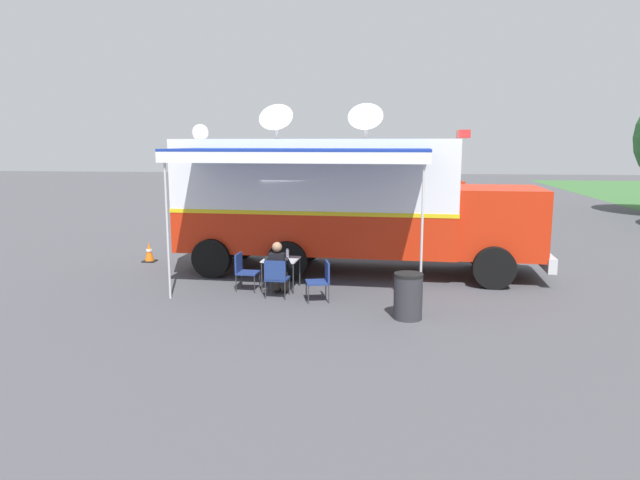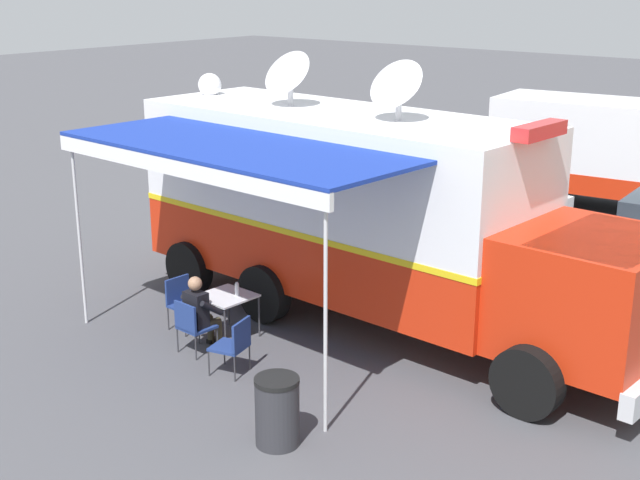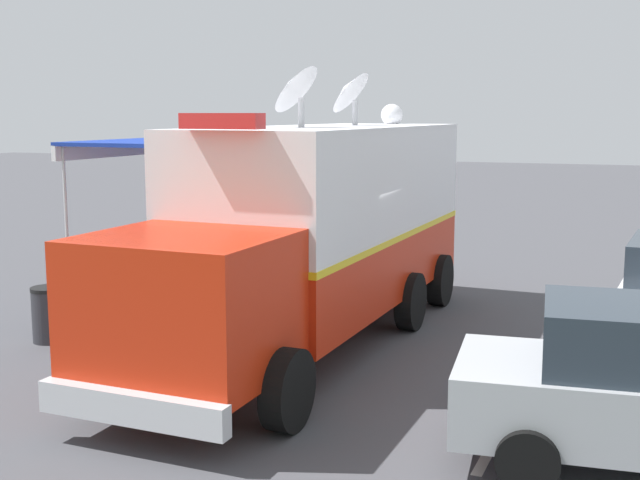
# 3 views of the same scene
# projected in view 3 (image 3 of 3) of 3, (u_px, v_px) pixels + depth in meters

# --- Properties ---
(ground_plane) EXTENTS (100.00, 100.00, 0.00)m
(ground_plane) POSITION_uv_depth(u_px,v_px,m) (332.00, 329.00, 14.25)
(ground_plane) COLOR #47474C
(lot_stripe) EXTENTS (0.33, 4.80, 0.01)m
(lot_stripe) POSITION_uv_depth(u_px,v_px,m) (516.00, 402.00, 10.69)
(lot_stripe) COLOR silver
(lot_stripe) RESTS_ON ground
(command_truck) EXTENTS (5.10, 9.59, 4.53)m
(command_truck) POSITION_uv_depth(u_px,v_px,m) (313.00, 224.00, 13.29)
(command_truck) COLOR red
(command_truck) RESTS_ON ground
(folding_table) EXTENTS (0.83, 0.83, 0.73)m
(folding_table) POSITION_uv_depth(u_px,v_px,m) (236.00, 277.00, 15.42)
(folding_table) COLOR silver
(folding_table) RESTS_ON ground
(water_bottle) EXTENTS (0.07, 0.07, 0.22)m
(water_bottle) POSITION_uv_depth(u_px,v_px,m) (238.00, 270.00, 15.23)
(water_bottle) COLOR silver
(water_bottle) RESTS_ON folding_table
(folding_chair_at_table) EXTENTS (0.50, 0.50, 0.87)m
(folding_chair_at_table) POSITION_uv_depth(u_px,v_px,m) (197.00, 283.00, 15.68)
(folding_chair_at_table) COLOR navy
(folding_chair_at_table) RESTS_ON ground
(folding_chair_beside_table) EXTENTS (0.50, 0.50, 0.87)m
(folding_chair_beside_table) POSITION_uv_depth(u_px,v_px,m) (246.00, 276.00, 16.30)
(folding_chair_beside_table) COLOR navy
(folding_chair_beside_table) RESTS_ON ground
(folding_chair_spare_by_truck) EXTENTS (0.59, 0.59, 0.87)m
(folding_chair_spare_by_truck) POSITION_uv_depth(u_px,v_px,m) (165.00, 293.00, 14.76)
(folding_chair_spare_by_truck) COLOR navy
(folding_chair_spare_by_truck) RESTS_ON ground
(seated_responder) EXTENTS (0.67, 0.57, 1.25)m
(seated_responder) POSITION_uv_depth(u_px,v_px,m) (206.00, 276.00, 15.59)
(seated_responder) COLOR black
(seated_responder) RESTS_ON ground
(trash_bin) EXTENTS (0.57, 0.57, 0.91)m
(trash_bin) POSITION_uv_depth(u_px,v_px,m) (49.00, 314.00, 13.45)
(trash_bin) COLOR #2D2D33
(trash_bin) RESTS_ON ground
(traffic_cone) EXTENTS (0.36, 0.36, 0.58)m
(traffic_cone) POSITION_uv_depth(u_px,v_px,m) (428.00, 266.00, 18.64)
(traffic_cone) COLOR black
(traffic_cone) RESTS_ON ground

